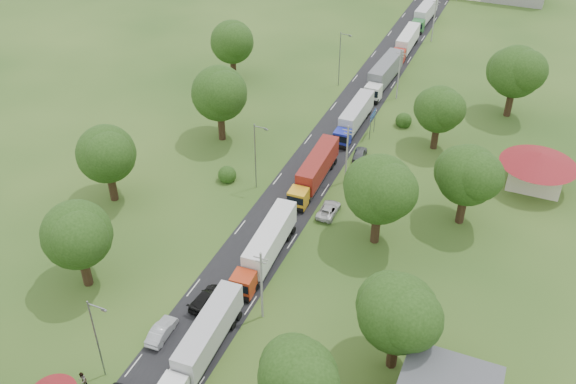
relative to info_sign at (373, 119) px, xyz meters
The scene contains 33 objects.
ground 35.51m from the info_sign, 98.45° to the right, with size 260.00×260.00×0.00m, color #244517.
road 16.16m from the info_sign, 109.12° to the right, with size 8.00×200.00×0.04m, color black.
info_sign is the anchor object (origin of this frame).
pole_1 42.03m from the info_sign, 89.59° to the right, with size 1.60×0.24×9.00m.
pole_2 14.10m from the info_sign, 88.77° to the right, with size 1.60×0.24×9.00m.
pole_3 14.10m from the info_sign, 88.77° to the left, with size 1.60×0.24×9.00m.
pole_4 42.03m from the info_sign, 89.59° to the left, with size 1.60×0.24×9.00m.
lamp_0 56.06m from the info_sign, 100.86° to the right, with size 2.03×0.22×10.00m.
lamp_1 22.75m from the info_sign, 117.81° to the right, with size 2.03×0.22×10.00m.
lamp_2 18.51m from the info_sign, 125.11° to the left, with size 2.03×0.22×10.00m.
tree_2 53.70m from the info_sign, 80.56° to the right, with size 8.00×8.00×10.10m.
tree_3 45.52m from the info_sign, 70.96° to the right, with size 8.80×8.80×11.07m.
tree_4 26.47m from the info_sign, 72.59° to the right, with size 9.60×9.60×12.05m.
tree_5 24.15m from the info_sign, 45.10° to the right, with size 8.80×8.80×11.07m.
tree_6 10.43m from the info_sign, ahead, with size 8.00×8.00×10.10m.
tree_7 24.63m from the info_sign, 38.92° to the left, with size 9.60×9.60×12.05m.
tree_10 49.37m from the info_sign, 114.26° to the right, with size 8.80×8.80×11.07m.
tree_11 40.61m from the info_sign, 132.36° to the right, with size 8.80×8.80×11.07m.
tree_12 23.88m from the info_sign, 155.14° to the right, with size 9.60×9.60×12.05m.
tree_13 31.21m from the info_sign, 160.83° to the left, with size 8.80×8.80×11.07m.
house_cream 25.31m from the info_sign, 11.40° to the right, with size 10.08×10.08×5.80m.
truck_0 49.02m from the info_sign, 93.33° to the right, with size 2.94×14.29×3.95m.
truck_1 33.48m from the info_sign, 95.25° to the right, with size 3.15×14.79×4.09m.
truck_2 16.33m from the info_sign, 102.56° to the right, with size 2.81×14.53×4.02m.
truck_3 3.60m from the info_sign, 161.51° to the left, with size 2.46×13.98×3.88m.
truck_4 18.30m from the info_sign, 100.22° to the left, with size 3.27×15.51×4.29m.
truck_5 34.84m from the info_sign, 95.43° to the left, with size 2.53×13.91×3.85m.
truck_6 51.91m from the info_sign, 93.85° to the left, with size 2.78×14.46×4.00m.
car_lane_mid 49.30m from the info_sign, 99.59° to the right, with size 1.58×4.53×1.49m, color #A9ADB1.
car_lane_rear 43.04m from the info_sign, 98.29° to the right, with size 2.05×5.05×1.47m, color black.
car_verge_near 22.10m from the info_sign, 88.30° to the right, with size 2.21×4.79×1.33m, color silver.
car_verge_far 7.62m from the info_sign, 87.64° to the right, with size 1.80×4.46×1.52m, color #4F5256.
pedestrian_booth 58.22m from the info_sign, 101.60° to the right, with size 0.94×0.73×1.93m, color gray.
Camera 1 is at (26.83, -50.95, 50.81)m, focal length 40.00 mm.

